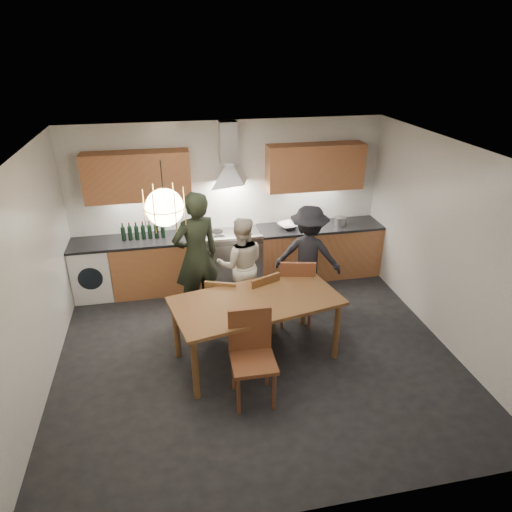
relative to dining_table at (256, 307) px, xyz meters
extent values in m
plane|color=black|center=(0.01, 0.08, -0.75)|extent=(5.00, 5.00, 0.00)
cube|color=white|center=(0.01, 2.33, 0.55)|extent=(5.00, 0.02, 2.60)
cube|color=white|center=(0.01, -2.17, 0.55)|extent=(5.00, 0.02, 2.60)
cube|color=white|center=(-2.49, 0.08, 0.55)|extent=(0.02, 4.50, 2.60)
cube|color=white|center=(2.51, 0.08, 0.55)|extent=(0.02, 4.50, 2.60)
cube|color=silver|center=(0.01, 0.08, 1.85)|extent=(5.00, 4.50, 0.02)
cube|color=#C57D4B|center=(-1.16, 2.03, -0.32)|extent=(1.45, 0.60, 0.86)
cube|color=#C57D4B|center=(1.49, 2.03, -0.32)|extent=(2.05, 0.60, 0.86)
cube|color=white|center=(-2.19, 2.03, -0.32)|extent=(0.58, 0.58, 0.85)
cube|color=black|center=(-1.46, 2.03, 0.13)|extent=(2.05, 0.62, 0.04)
cube|color=black|center=(1.49, 2.03, 0.13)|extent=(2.05, 0.62, 0.04)
cube|color=silver|center=(0.01, 2.03, -0.35)|extent=(0.90, 0.60, 0.80)
cube|color=black|center=(0.01, 1.74, -0.37)|extent=(0.78, 0.02, 0.42)
cube|color=slate|center=(0.01, 2.03, 0.09)|extent=(0.90, 0.60, 0.08)
cube|color=silver|center=(0.01, 1.77, 0.15)|extent=(0.90, 0.08, 0.04)
cube|color=#BF7749|center=(-1.36, 2.15, 1.11)|extent=(1.55, 0.35, 0.72)
cube|color=#BF7749|center=(1.39, 2.15, 1.11)|extent=(1.55, 0.35, 0.72)
cube|color=silver|center=(0.01, 2.20, 1.54)|extent=(0.26, 0.22, 0.62)
cylinder|color=black|center=(-0.99, -0.02, 1.60)|extent=(0.01, 0.01, 0.50)
sphere|color=#FFE0A5|center=(-0.99, -0.02, 1.35)|extent=(0.40, 0.40, 0.40)
torus|color=gold|center=(-0.99, -0.02, 1.35)|extent=(0.43, 0.43, 0.01)
cube|color=brown|center=(0.00, 0.00, 0.08)|extent=(2.17, 1.40, 0.04)
cylinder|color=brown|center=(-0.81, -0.60, -0.35)|extent=(0.08, 0.08, 0.80)
cylinder|color=brown|center=(-0.98, 0.21, -0.35)|extent=(0.08, 0.08, 0.80)
cylinder|color=brown|center=(0.98, -0.21, -0.35)|extent=(0.08, 0.08, 0.80)
cylinder|color=brown|center=(0.81, 0.60, -0.35)|extent=(0.08, 0.08, 0.80)
cube|color=brown|center=(-0.32, 0.60, -0.32)|extent=(0.52, 0.52, 0.04)
cube|color=brown|center=(-0.38, 0.43, -0.08)|extent=(0.39, 0.17, 0.44)
cylinder|color=brown|center=(-0.11, 0.70, -0.54)|extent=(0.03, 0.03, 0.41)
cylinder|color=brown|center=(-0.22, 0.39, -0.54)|extent=(0.03, 0.03, 0.41)
cylinder|color=brown|center=(-0.42, 0.81, -0.54)|extent=(0.03, 0.03, 0.41)
cylinder|color=brown|center=(-0.53, 0.50, -0.54)|extent=(0.03, 0.03, 0.41)
cube|color=brown|center=(0.12, 0.53, -0.29)|extent=(0.57, 0.57, 0.04)
cube|color=brown|center=(0.19, 0.35, -0.03)|extent=(0.41, 0.21, 0.47)
cylinder|color=brown|center=(0.21, 0.76, -0.53)|extent=(0.04, 0.04, 0.44)
cylinder|color=brown|center=(0.35, 0.44, -0.53)|extent=(0.04, 0.04, 0.44)
cylinder|color=brown|center=(-0.11, 0.62, -0.53)|extent=(0.04, 0.04, 0.44)
cylinder|color=brown|center=(0.03, 0.30, -0.53)|extent=(0.04, 0.04, 0.44)
cube|color=brown|center=(0.71, 0.69, -0.24)|extent=(0.56, 0.56, 0.04)
cube|color=brown|center=(0.66, 0.49, 0.04)|extent=(0.47, 0.15, 0.52)
cylinder|color=brown|center=(0.94, 0.84, -0.51)|extent=(0.04, 0.04, 0.48)
cylinder|color=brown|center=(0.85, 0.47, -0.51)|extent=(0.04, 0.04, 0.48)
cylinder|color=brown|center=(0.56, 0.92, -0.51)|extent=(0.04, 0.04, 0.48)
cylinder|color=brown|center=(0.48, 0.55, -0.51)|extent=(0.04, 0.04, 0.48)
cube|color=brown|center=(-0.18, -0.75, -0.23)|extent=(0.49, 0.49, 0.05)
cube|color=brown|center=(-0.18, -0.53, 0.05)|extent=(0.48, 0.05, 0.53)
cylinder|color=brown|center=(-0.38, -0.94, -0.50)|extent=(0.04, 0.04, 0.49)
cylinder|color=brown|center=(-0.38, -0.55, -0.50)|extent=(0.04, 0.04, 0.49)
cylinder|color=brown|center=(0.01, -0.94, -0.50)|extent=(0.04, 0.04, 0.49)
cylinder|color=brown|center=(0.01, -0.55, -0.50)|extent=(0.04, 0.04, 0.49)
imported|color=black|center=(-0.62, 1.16, 0.19)|extent=(0.80, 0.66, 1.88)
imported|color=beige|center=(0.02, 1.19, -0.02)|extent=(0.75, 0.61, 1.46)
imported|color=black|center=(1.05, 1.24, 0.02)|extent=(1.14, 0.92, 1.54)
imported|color=silver|center=(0.94, 2.02, 0.19)|extent=(0.42, 0.42, 0.08)
cylinder|color=#A9A9AC|center=(1.81, 1.98, 0.22)|extent=(0.22, 0.22, 0.13)
camera|label=1|loc=(-0.94, -4.65, 2.95)|focal=32.00mm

